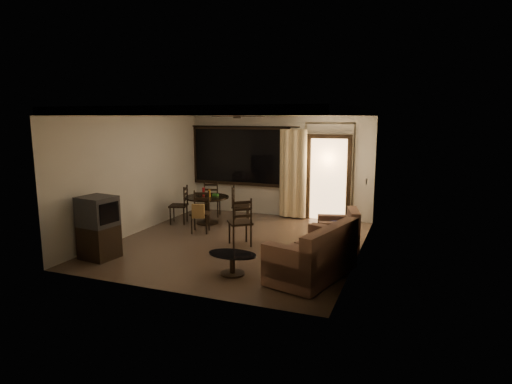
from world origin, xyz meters
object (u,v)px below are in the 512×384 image
at_px(dining_table, 207,202).
at_px(dining_chair_west, 179,212).
at_px(dining_chair_south, 200,219).
at_px(armchair, 340,233).
at_px(coffee_table, 232,260).
at_px(dining_chair_north, 212,206).
at_px(dining_chair_east, 240,213).
at_px(side_chair, 240,231).
at_px(sofa, 315,257).
at_px(tv_cabinet, 98,227).

height_order(dining_table, dining_chair_west, dining_chair_west).
xyz_separation_m(dining_chair_south, armchair, (3.23, -0.08, 0.02)).
relative_size(armchair, coffee_table, 1.14).
bearing_deg(dining_chair_north, dining_chair_west, 49.91).
distance_m(dining_chair_east, dining_chair_north, 1.15).
distance_m(dining_table, armchair, 3.60).
distance_m(dining_chair_east, dining_chair_south, 1.20).
bearing_deg(side_chair, dining_chair_south, -63.16).
bearing_deg(sofa, coffee_table, -150.25).
distance_m(dining_chair_north, tv_cabinet, 3.90).
height_order(dining_table, dining_chair_north, dining_chair_north).
height_order(dining_table, dining_chair_east, dining_chair_east).
bearing_deg(dining_chair_west, tv_cabinet, -17.24).
relative_size(dining_table, sofa, 0.59).
bearing_deg(coffee_table, armchair, 55.37).
height_order(dining_table, sofa, sofa).
bearing_deg(tv_cabinet, coffee_table, 9.48).
height_order(dining_chair_south, coffee_table, dining_chair_south).
bearing_deg(side_chair, dining_chair_west, -66.06).
relative_size(dining_chair_north, side_chair, 0.93).
bearing_deg(tv_cabinet, side_chair, 44.96).
bearing_deg(side_chair, dining_table, -80.90).
height_order(dining_chair_south, side_chair, side_chair).
relative_size(dining_chair_north, coffee_table, 1.13).
distance_m(dining_chair_south, armchair, 3.23).
relative_size(tv_cabinet, armchair, 1.23).
height_order(dining_chair_north, armchair, dining_chair_north).
bearing_deg(armchair, tv_cabinet, -166.79).
bearing_deg(dining_chair_east, dining_table, 89.91).
xyz_separation_m(dining_chair_east, dining_chair_north, (-1.03, 0.51, 0.00)).
xyz_separation_m(dining_chair_north, coffee_table, (2.26, -3.75, -0.04)).
relative_size(dining_chair_east, dining_chair_south, 1.00).
relative_size(sofa, armchair, 1.93).
bearing_deg(dining_chair_east, dining_chair_north, 46.76).
bearing_deg(sofa, tv_cabinet, -158.26).
distance_m(dining_chair_south, tv_cabinet, 2.48).
bearing_deg(sofa, dining_chair_east, 146.93).
distance_m(dining_chair_south, side_chair, 1.39).
bearing_deg(dining_chair_south, side_chair, -42.74).
xyz_separation_m(dining_chair_east, sofa, (2.58, -2.90, 0.08)).
relative_size(dining_chair_west, dining_chair_east, 1.00).
relative_size(dining_table, dining_chair_west, 1.15).
bearing_deg(dining_chair_west, dining_chair_east, 91.59).
xyz_separation_m(dining_chair_west, dining_chair_east, (1.45, 0.49, 0.00)).
relative_size(dining_table, coffee_table, 1.29).
height_order(dining_chair_west, dining_chair_east, same).
distance_m(dining_table, dining_chair_south, 0.89).
xyz_separation_m(coffee_table, side_chair, (-0.52, 1.58, 0.06)).
height_order(coffee_table, side_chair, side_chair).
relative_size(tv_cabinet, coffee_table, 1.40).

